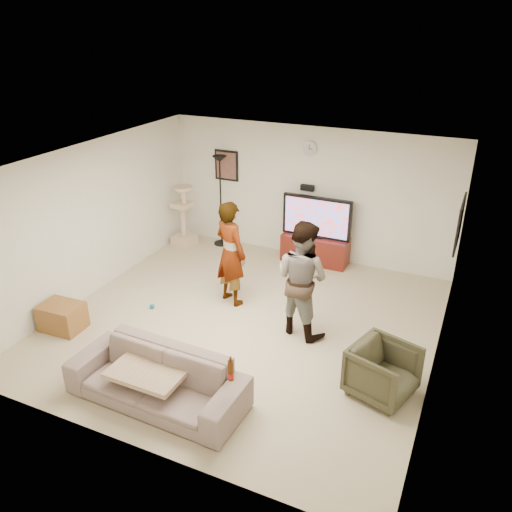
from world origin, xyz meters
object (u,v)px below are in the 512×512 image
at_px(beer_bottle, 231,370).
at_px(side_table, 62,317).
at_px(cat_tree, 183,215).
at_px(person_left, 231,253).
at_px(floor_lamp, 221,202).
at_px(person_right, 302,278).
at_px(sofa, 157,379).
at_px(tv_stand, 315,249).
at_px(armchair, 383,371).
at_px(tv, 317,217).

bearing_deg(beer_bottle, side_table, 166.92).
height_order(cat_tree, person_left, person_left).
height_order(floor_lamp, side_table, floor_lamp).
distance_m(person_right, sofa, 2.46).
height_order(tv_stand, beer_bottle, beer_bottle).
bearing_deg(person_right, armchair, 164.21).
bearing_deg(beer_bottle, armchair, 41.10).
bearing_deg(armchair, beer_bottle, 148.42).
xyz_separation_m(tv, beer_bottle, (0.54, -4.52, -0.14)).
distance_m(cat_tree, side_table, 3.47).
xyz_separation_m(tv, side_table, (-2.67, -3.78, -0.70)).
distance_m(tv, armchair, 3.86).
xyz_separation_m(cat_tree, armchair, (4.65, -2.94, -0.30)).
relative_size(floor_lamp, cat_tree, 1.44).
bearing_deg(floor_lamp, tv, -0.70).
bearing_deg(sofa, tv_stand, 85.91).
xyz_separation_m(cat_tree, sofa, (2.22, -4.19, -0.32)).
height_order(person_right, beer_bottle, person_right).
relative_size(tv_stand, person_right, 0.72).
height_order(tv_stand, person_left, person_left).
bearing_deg(floor_lamp, sofa, -71.23).
relative_size(tv_stand, armchair, 1.69).
xyz_separation_m(cat_tree, person_right, (3.25, -2.02, 0.23)).
bearing_deg(beer_bottle, cat_tree, 127.61).
bearing_deg(tv, tv_stand, 0.00).
xyz_separation_m(person_right, sofa, (-1.03, -2.17, -0.55)).
bearing_deg(tv, armchair, -59.03).
relative_size(tv, side_table, 2.14).
distance_m(cat_tree, person_left, 2.55).
distance_m(tv, cat_tree, 2.72).
xyz_separation_m(armchair, side_table, (-4.63, -0.50, -0.13)).
relative_size(person_left, sofa, 0.79).
height_order(cat_tree, person_right, person_right).
relative_size(cat_tree, person_right, 0.73).
relative_size(tv_stand, tv, 0.96).
bearing_deg(armchair, person_left, 82.02).
distance_m(floor_lamp, beer_bottle, 5.21).
xyz_separation_m(floor_lamp, person_left, (1.25, -2.01, -0.05)).
xyz_separation_m(cat_tree, beer_bottle, (3.23, -4.19, 0.13)).
relative_size(person_right, sofa, 0.80).
relative_size(person_left, side_table, 2.82).
bearing_deg(sofa, floor_lamp, 110.57).
height_order(cat_tree, side_table, cat_tree).
height_order(tv, armchair, tv).
xyz_separation_m(tv_stand, beer_bottle, (0.54, -4.52, 0.50)).
relative_size(sofa, beer_bottle, 8.74).
xyz_separation_m(beer_bottle, armchair, (1.43, 1.25, -0.43)).
distance_m(floor_lamp, person_left, 2.37).
xyz_separation_m(tv_stand, armchair, (1.97, -3.28, 0.08)).
distance_m(floor_lamp, cat_tree, 0.81).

